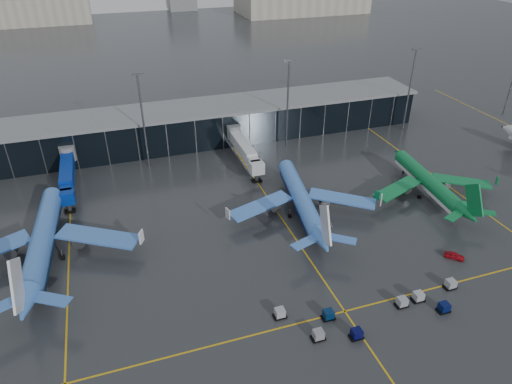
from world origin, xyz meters
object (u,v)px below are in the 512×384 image
object	(u,v)px
airliner_klm_near	(301,188)
mobile_airstair	(323,234)
baggage_carts	(376,311)
airliner_aer_lingus	(429,173)
airliner_arkefly	(40,227)
service_van_red	(454,256)

from	to	relation	value
airliner_klm_near	mobile_airstair	bearing A→B (deg)	-76.07
baggage_carts	airliner_aer_lingus	bearing A→B (deg)	43.87
airliner_arkefly	airliner_aer_lingus	bearing A→B (deg)	1.45
airliner_aer_lingus	airliner_arkefly	bearing A→B (deg)	-176.25
airliner_aer_lingus	baggage_carts	bearing A→B (deg)	-130.14
baggage_carts	service_van_red	bearing A→B (deg)	19.98
airliner_aer_lingus	mobile_airstair	distance (m)	32.85
service_van_red	mobile_airstair	bearing A→B (deg)	99.15
airliner_arkefly	airliner_aer_lingus	size ratio (longest dim) A/B	1.21
airliner_arkefly	mobile_airstair	distance (m)	56.26
airliner_arkefly	baggage_carts	bearing A→B (deg)	-29.08
airliner_arkefly	airliner_klm_near	distance (m)	53.83
airliner_arkefly	mobile_airstair	world-z (taller)	airliner_arkefly
baggage_carts	airliner_klm_near	bearing A→B (deg)	89.77
airliner_klm_near	airliner_aer_lingus	size ratio (longest dim) A/B	1.10
airliner_aer_lingus	service_van_red	world-z (taller)	airliner_aer_lingus
airliner_klm_near	mobile_airstair	xyz separation A→B (m)	(0.89, -10.46, -5.44)
airliner_aer_lingus	service_van_red	distance (m)	25.57
airliner_klm_near	airliner_arkefly	bearing A→B (deg)	-172.24
airliner_klm_near	airliner_aer_lingus	xyz separation A→B (m)	(32.29, -2.13, -0.58)
baggage_carts	mobile_airstair	xyz separation A→B (m)	(1.02, 22.85, 0.01)
airliner_klm_near	airliner_aer_lingus	world-z (taller)	airliner_klm_near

